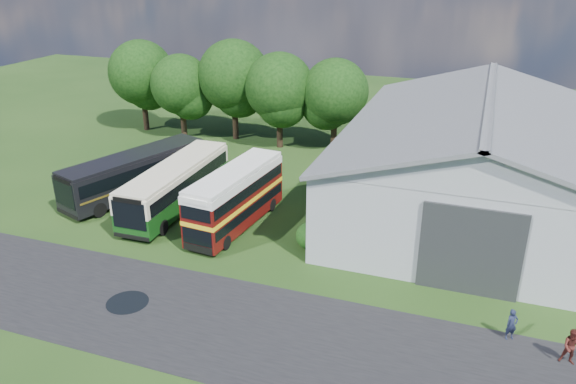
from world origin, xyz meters
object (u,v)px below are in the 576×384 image
at_px(visitor_b, 572,347).
at_px(bus_dark_single, 136,173).
at_px(bus_green_single, 176,185).
at_px(storage_shed, 483,151).
at_px(visitor_a, 512,325).
at_px(bus_maroon_double, 236,198).

bearing_deg(visitor_b, bus_dark_single, 163.29).
bearing_deg(bus_green_single, bus_dark_single, 164.70).
relative_size(storage_shed, visitor_a, 15.70).
distance_m(bus_dark_single, visitor_b, 30.54).
bearing_deg(bus_maroon_double, bus_green_single, 171.94).
height_order(bus_maroon_double, visitor_b, bus_maroon_double).
xyz_separation_m(bus_green_single, bus_maroon_double, (5.21, -1.26, 0.27)).
bearing_deg(visitor_b, bus_green_single, 162.59).
height_order(bus_green_single, visitor_b, bus_green_single).
xyz_separation_m(visitor_a, visitor_b, (2.47, -0.97, 0.09)).
xyz_separation_m(bus_green_single, visitor_a, (22.35, -7.91, -0.93)).
height_order(storage_shed, bus_dark_single, storage_shed).
distance_m(bus_green_single, bus_dark_single, 4.19).
relative_size(storage_shed, bus_dark_single, 2.09).
height_order(bus_green_single, bus_maroon_double, bus_maroon_double).
bearing_deg(bus_dark_single, storage_shed, 34.35).
bearing_deg(bus_green_single, visitor_a, -20.21).
distance_m(storage_shed, bus_maroon_double, 17.42).
bearing_deg(visitor_a, storage_shed, 67.67).
xyz_separation_m(bus_dark_single, visitor_b, (28.87, -9.93, -0.83)).
height_order(bus_green_single, bus_dark_single, bus_green_single).
xyz_separation_m(storage_shed, bus_green_single, (-20.09, -7.52, -2.45)).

